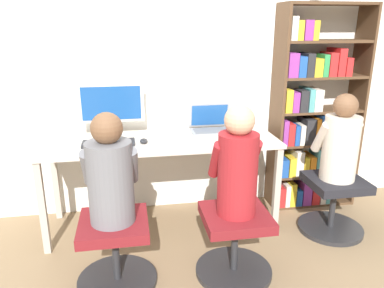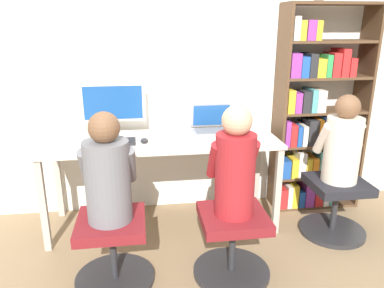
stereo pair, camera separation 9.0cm
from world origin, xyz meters
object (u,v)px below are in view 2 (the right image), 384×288
person_at_monitor (107,173)px  person_near_shelf (343,143)px  keyboard (109,142)px  office_chair_side (335,205)px  office_chair_right (232,242)px  person_at_laptop (235,166)px  desktop_monitor (113,107)px  office_chair_left (113,248)px  laptop (213,126)px  bookshelf (312,121)px

person_at_monitor → person_near_shelf: 1.81m
keyboard → office_chair_side: (1.81, -0.29, -0.53)m
office_chair_right → person_at_monitor: person_at_monitor is taller
keyboard → person_at_laptop: person_at_laptop is taller
desktop_monitor → person_near_shelf: size_ratio=0.76×
keyboard → person_near_shelf: 1.83m
keyboard → office_chair_left: 0.86m
desktop_monitor → person_near_shelf: desktop_monitor is taller
office_chair_left → office_chair_right: 0.81m
office_chair_left → person_near_shelf: bearing=12.4°
person_near_shelf → laptop: bearing=151.3°
desktop_monitor → laptop: bearing=-1.3°
office_chair_right → person_at_monitor: 0.97m
person_near_shelf → bookshelf: bearing=92.3°
bookshelf → laptop: bearing=-179.8°
desktop_monitor → person_at_laptop: (0.81, -0.95, -0.21)m
laptop → keyboard: laptop is taller
person_at_monitor → office_chair_side: bearing=12.0°
laptop → office_chair_side: 1.21m
office_chair_right → person_near_shelf: bearing=23.6°
desktop_monitor → keyboard: desktop_monitor is taller
desktop_monitor → person_at_monitor: bearing=-89.7°
laptop → person_at_laptop: (-0.04, -0.93, -0.01)m
office_chair_right → office_chair_side: 1.05m
office_chair_left → office_chair_right: (0.80, -0.03, 0.00)m
person_at_monitor → person_at_laptop: size_ratio=0.97×
laptop → person_at_monitor: person_at_monitor is taller
office_chair_side → person_at_laptop: bearing=-156.9°
desktop_monitor → laptop: 0.87m
office_chair_left → bookshelf: 2.05m
person_at_monitor → person_at_laptop: 0.81m
person_at_monitor → person_at_laptop: person_at_laptop is taller
laptop → person_near_shelf: person_near_shelf is taller
desktop_monitor → office_chair_left: (0.00, -0.92, -0.76)m
person_near_shelf → office_chair_left: bearing=-167.6°
desktop_monitor → person_at_monitor: size_ratio=0.75×
laptop → office_chair_side: laptop is taller
person_near_shelf → office_chair_right: bearing=-156.4°
office_chair_left → desktop_monitor: bearing=90.3°
keyboard → person_at_monitor: person_at_monitor is taller
person_at_laptop → bookshelf: bookshelf is taller
desktop_monitor → office_chair_side: 2.01m
office_chair_left → person_at_monitor: 0.54m
office_chair_right → person_at_monitor: (-0.80, 0.04, 0.54)m
office_chair_side → office_chair_right: bearing=-156.7°
keyboard → office_chair_left: size_ratio=0.76×
bookshelf → person_near_shelf: bookshelf is taller
laptop → person_near_shelf: (0.93, -0.51, -0.04)m
desktop_monitor → keyboard: size_ratio=1.31×
office_chair_left → office_chair_side: (1.77, 0.38, 0.00)m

